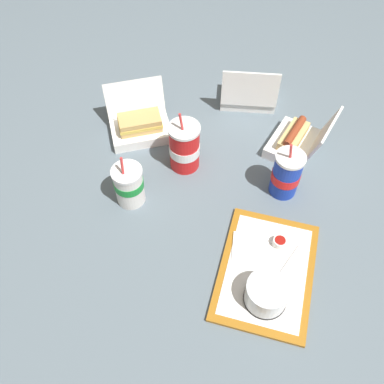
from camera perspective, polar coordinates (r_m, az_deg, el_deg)
ground_plane at (r=1.39m, az=2.29°, el=0.06°), size 3.20×3.20×0.00m
food_tray at (r=1.25m, az=9.88°, el=-10.33°), size 0.40×0.30×0.01m
cake_container at (r=1.17m, az=9.90°, el=-13.25°), size 0.12×0.12×0.08m
ketchup_cup at (r=1.28m, az=11.60°, el=-6.55°), size 0.04×0.04×0.02m
napkin_stack at (r=1.27m, az=7.69°, el=-7.40°), size 0.10×0.10×0.00m
plastic_fork at (r=1.27m, az=13.13°, el=-8.76°), size 0.10×0.06×0.00m
clamshell_hotdog_back at (r=1.52m, az=13.65°, el=6.70°), size 0.24×0.24×0.17m
clamshell_sandwich_front at (r=1.53m, az=-6.94°, el=8.83°), size 0.25×0.26×0.16m
clamshell_hotdog_left at (r=1.67m, az=7.52°, el=12.92°), size 0.16×0.21×0.18m
soda_cup_front at (r=1.32m, az=-8.40°, el=0.96°), size 0.09×0.09×0.20m
soda_cup_right at (r=1.36m, az=12.45°, el=2.34°), size 0.09×0.09×0.22m
soda_cup_corner at (r=1.39m, az=-1.01°, el=6.04°), size 0.10×0.10×0.23m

